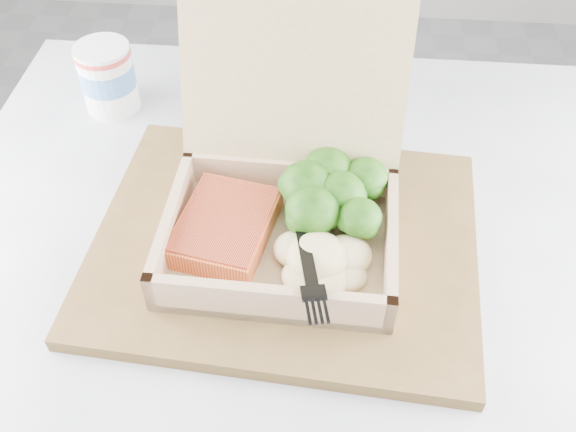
# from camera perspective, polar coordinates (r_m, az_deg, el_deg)

# --- Properties ---
(cafe_table) EXTENTS (0.78, 0.78, 0.72)m
(cafe_table) POSITION_cam_1_polar(r_m,az_deg,el_deg) (0.80, 0.02, -12.94)
(cafe_table) COLOR black
(cafe_table) RESTS_ON floor
(serving_tray) EXTENTS (0.40, 0.33, 0.02)m
(serving_tray) POSITION_cam_1_polar(r_m,az_deg,el_deg) (0.66, -0.25, -2.38)
(serving_tray) COLOR brown
(serving_tray) RESTS_ON cafe_table
(takeout_container) EXTENTS (0.23, 0.24, 0.21)m
(takeout_container) POSITION_cam_1_polar(r_m,az_deg,el_deg) (0.63, -0.31, 2.61)
(takeout_container) COLOR tan
(takeout_container) RESTS_ON serving_tray
(salmon_fillet) EXTENTS (0.11, 0.13, 0.02)m
(salmon_fillet) POSITION_cam_1_polar(r_m,az_deg,el_deg) (0.63, -5.59, -0.99)
(salmon_fillet) COLOR orange
(salmon_fillet) RESTS_ON takeout_container
(broccoli_pile) EXTENTS (0.12, 0.12, 0.04)m
(broccoli_pile) POSITION_cam_1_polar(r_m,az_deg,el_deg) (0.64, 4.67, 1.40)
(broccoli_pile) COLOR #3A7D1B
(broccoli_pile) RESTS_ON takeout_container
(mashed_potatoes) EXTENTS (0.09, 0.08, 0.03)m
(mashed_potatoes) POSITION_cam_1_polar(r_m,az_deg,el_deg) (0.60, 2.62, -3.63)
(mashed_potatoes) COLOR #C7BB81
(mashed_potatoes) RESTS_ON takeout_container
(plastic_fork) EXTENTS (0.05, 0.16, 0.02)m
(plastic_fork) POSITION_cam_1_polar(r_m,az_deg,el_deg) (0.61, 1.26, -1.26)
(plastic_fork) COLOR black
(plastic_fork) RESTS_ON mashed_potatoes
(paper_cup) EXTENTS (0.07, 0.07, 0.09)m
(paper_cup) POSITION_cam_1_polar(r_m,az_deg,el_deg) (0.84, -15.76, 11.92)
(paper_cup) COLOR silver
(paper_cup) RESTS_ON cafe_table
(receipt) EXTENTS (0.09, 0.16, 0.00)m
(receipt) POSITION_cam_1_polar(r_m,az_deg,el_deg) (0.82, 2.68, 8.95)
(receipt) COLOR white
(receipt) RESTS_ON cafe_table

